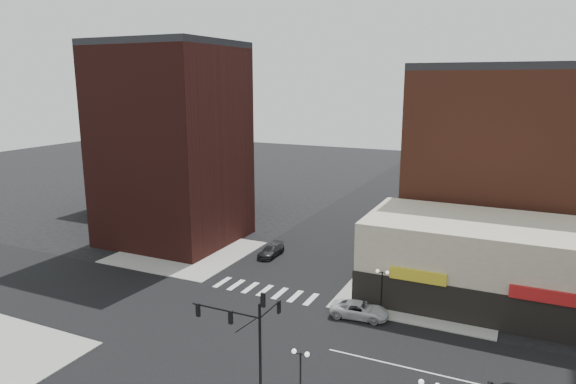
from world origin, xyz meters
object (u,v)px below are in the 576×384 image
at_px(street_lamp_se_a, 300,365).
at_px(dark_sedan_north, 271,251).
at_px(traffic_signal, 250,327).
at_px(white_suv, 360,310).
at_px(street_lamp_ne, 382,280).

relative_size(street_lamp_se_a, dark_sedan_north, 0.89).
xyz_separation_m(traffic_signal, street_lamp_se_a, (3.76, -0.17, -1.67)).
bearing_deg(white_suv, street_lamp_se_a, 176.62).
bearing_deg(white_suv, street_lamp_ne, -51.64).
bearing_deg(street_lamp_ne, street_lamp_se_a, -93.58).
xyz_separation_m(street_lamp_ne, dark_sedan_north, (-16.30, 9.83, -2.61)).
bearing_deg(street_lamp_ne, dark_sedan_north, 148.90).
xyz_separation_m(street_lamp_se_a, dark_sedan_north, (-15.30, 25.83, -2.61)).
height_order(traffic_signal, street_lamp_se_a, traffic_signal).
height_order(street_lamp_ne, dark_sedan_north, street_lamp_ne).
distance_m(traffic_signal, white_suv, 15.28).
distance_m(white_suv, dark_sedan_north, 18.60).
height_order(white_suv, dark_sedan_north, white_suv).
bearing_deg(street_lamp_ne, traffic_signal, -106.75).
xyz_separation_m(traffic_signal, white_suv, (3.21, 14.33, -4.24)).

